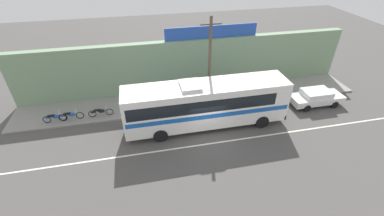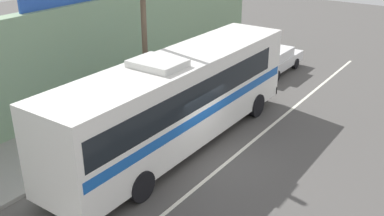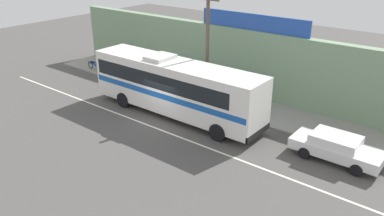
# 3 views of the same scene
# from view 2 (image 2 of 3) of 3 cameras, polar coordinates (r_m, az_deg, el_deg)

# --- Properties ---
(ground_plane) EXTENTS (70.00, 70.00, 0.00)m
(ground_plane) POSITION_cam_2_polar(r_m,az_deg,el_deg) (16.52, 2.03, -6.35)
(ground_plane) COLOR #4F4C49
(sidewalk_slab) EXTENTS (30.00, 3.60, 0.14)m
(sidewalk_slab) POSITION_cam_2_polar(r_m,az_deg,el_deg) (19.47, -10.89, -1.66)
(sidewalk_slab) COLOR gray
(sidewalk_slab) RESTS_ON ground_plane
(storefront_facade) EXTENTS (30.00, 0.70, 4.80)m
(storefront_facade) POSITION_cam_2_polar(r_m,az_deg,el_deg) (20.17, -15.73, 5.88)
(storefront_facade) COLOR gray
(storefront_facade) RESTS_ON ground_plane
(road_center_stripe) EXTENTS (30.00, 0.14, 0.01)m
(road_center_stripe) POSITION_cam_2_polar(r_m,az_deg,el_deg) (16.16, 4.43, -7.13)
(road_center_stripe) COLOR silver
(road_center_stripe) RESTS_ON ground_plane
(intercity_bus) EXTENTS (12.16, 2.65, 3.78)m
(intercity_bus) POSITION_cam_2_polar(r_m,az_deg,el_deg) (16.41, -1.81, 1.48)
(intercity_bus) COLOR white
(intercity_bus) RESTS_ON ground_plane
(parked_car) EXTENTS (4.53, 1.89, 1.37)m
(parked_car) POSITION_cam_2_polar(r_m,az_deg,el_deg) (25.56, 10.42, 6.17)
(parked_car) COLOR silver
(parked_car) RESTS_ON ground_plane
(utility_pole) EXTENTS (1.60, 0.22, 7.58)m
(utility_pole) POSITION_cam_2_polar(r_m,az_deg,el_deg) (17.83, -6.21, 9.92)
(utility_pole) COLOR brown
(utility_pole) RESTS_ON sidewalk_slab
(pedestrian_by_curb) EXTENTS (0.30, 0.48, 1.63)m
(pedestrian_by_curb) POSITION_cam_2_polar(r_m,az_deg,el_deg) (21.28, -3.03, 3.93)
(pedestrian_by_curb) COLOR navy
(pedestrian_by_curb) RESTS_ON sidewalk_slab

